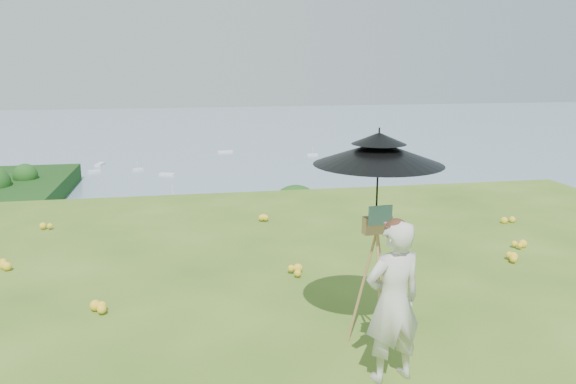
{
  "coord_description": "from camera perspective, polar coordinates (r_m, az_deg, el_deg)",
  "views": [
    {
      "loc": [
        -1.83,
        -5.18,
        2.85
      ],
      "look_at": [
        -0.46,
        2.22,
        1.09
      ],
      "focal_mm": 35.0,
      "sensor_mm": 36.0,
      "label": 1
    }
  ],
  "objects": [
    {
      "name": "ground",
      "position": [
        6.19,
        8.22,
        -14.43
      ],
      "size": [
        14.0,
        14.0,
        0.0
      ],
      "primitive_type": "plane",
      "color": "#3E631C",
      "rests_on": "ground"
    },
    {
      "name": "shoreline_tier",
      "position": [
        89.12,
        -8.44,
        -12.83
      ],
      "size": [
        170.0,
        28.0,
        8.0
      ],
      "primitive_type": "cube",
      "color": "gray",
      "rests_on": "bay_water"
    },
    {
      "name": "bay_water",
      "position": [
        247.94,
        -9.95,
        4.42
      ],
      "size": [
        700.0,
        700.0,
        0.0
      ],
      "primitive_type": "plane",
      "color": "#7490A5",
      "rests_on": "ground"
    },
    {
      "name": "slope_trees",
      "position": [
        44.01,
        -7.31,
        -10.88
      ],
      "size": [
        110.0,
        50.0,
        6.0
      ],
      "primitive_type": null,
      "color": "#1E4A16",
      "rests_on": "forest_slope"
    },
    {
      "name": "harbor_town",
      "position": [
        86.48,
        -8.59,
        -8.96
      ],
      "size": [
        110.0,
        22.0,
        5.0
      ],
      "primitive_type": null,
      "color": "silver",
      "rests_on": "shoreline_tier"
    },
    {
      "name": "moored_boats",
      "position": [
        170.48,
        -13.8,
        0.42
      ],
      "size": [
        140.0,
        140.0,
        0.7
      ],
      "primitive_type": null,
      "color": "white",
      "rests_on": "bay_water"
    },
    {
      "name": "wildflowers",
      "position": [
        6.37,
        7.5,
        -12.94
      ],
      "size": [
        10.0,
        10.5,
        0.12
      ],
      "primitive_type": null,
      "color": "yellow",
      "rests_on": "ground"
    },
    {
      "name": "painter",
      "position": [
        5.18,
        10.63,
        -10.9
      ],
      "size": [
        0.61,
        0.46,
        1.52
      ],
      "primitive_type": "imported",
      "rotation": [
        0.0,
        0.0,
        3.33
      ],
      "color": "beige",
      "rests_on": "ground"
    },
    {
      "name": "field_easel",
      "position": [
        5.73,
        8.85,
        -8.53
      ],
      "size": [
        0.63,
        0.63,
        1.5
      ],
      "primitive_type": null,
      "rotation": [
        0.0,
        0.0,
        0.12
      ],
      "color": "#9F6C43",
      "rests_on": "ground"
    },
    {
      "name": "sun_umbrella",
      "position": [
        5.47,
        9.08,
        1.24
      ],
      "size": [
        1.32,
        1.32,
        1.01
      ],
      "primitive_type": null,
      "rotation": [
        0.0,
        0.0,
        0.06
      ],
      "color": "black",
      "rests_on": "field_easel"
    },
    {
      "name": "painter_cap",
      "position": [
        4.93,
        10.98,
        -3.25
      ],
      "size": [
        0.22,
        0.26,
        0.1
      ],
      "primitive_type": null,
      "rotation": [
        0.0,
        0.0,
        0.13
      ],
      "color": "#BD686D",
      "rests_on": "painter"
    }
  ]
}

